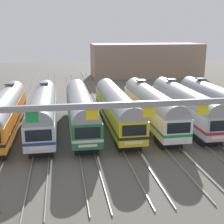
% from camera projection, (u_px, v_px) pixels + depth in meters
% --- Properties ---
extents(ground_plane, '(160.00, 160.00, 0.00)m').
position_uv_depth(ground_plane, '(117.00, 128.00, 37.45)').
color(ground_plane, '#5B564F').
extents(track_bed, '(27.14, 70.00, 0.15)m').
position_uv_depth(track_bed, '(99.00, 98.00, 53.62)').
color(track_bed, gray).
rests_on(track_bed, ground).
extents(commuter_train_orange, '(2.88, 18.06, 5.05)m').
position_uv_depth(commuter_train_orange, '(5.00, 111.00, 34.70)').
color(commuter_train_orange, orange).
rests_on(commuter_train_orange, ground).
extents(commuter_train_silver, '(2.88, 18.06, 5.05)m').
position_uv_depth(commuter_train_silver, '(43.00, 110.00, 35.38)').
color(commuter_train_silver, silver).
rests_on(commuter_train_silver, ground).
extents(commuter_train_green, '(2.88, 18.06, 4.77)m').
position_uv_depth(commuter_train_green, '(81.00, 108.00, 36.06)').
color(commuter_train_green, '#236B42').
rests_on(commuter_train_green, ground).
extents(commuter_train_yellow, '(2.88, 18.06, 4.77)m').
position_uv_depth(commuter_train_yellow, '(117.00, 107.00, 36.75)').
color(commuter_train_yellow, gold).
rests_on(commuter_train_yellow, ground).
extents(commuter_train_white, '(2.88, 18.06, 5.05)m').
position_uv_depth(commuter_train_white, '(151.00, 105.00, 37.43)').
color(commuter_train_white, white).
rests_on(commuter_train_white, ground).
extents(commuter_train_stainless, '(2.88, 18.06, 5.05)m').
position_uv_depth(commuter_train_stainless, '(185.00, 104.00, 38.12)').
color(commuter_train_stainless, '#B2B5BA').
rests_on(commuter_train_stainless, ground).
extents(commuter_train_maroon, '(2.88, 18.06, 5.05)m').
position_uv_depth(commuter_train_maroon, '(217.00, 103.00, 38.80)').
color(commuter_train_maroon, maroon).
rests_on(commuter_train_maroon, ground).
extents(catenary_gantry, '(30.88, 0.44, 6.97)m').
position_uv_depth(catenary_gantry, '(149.00, 114.00, 23.18)').
color(catenary_gantry, gray).
rests_on(catenary_gantry, ground).
extents(maintenance_building, '(27.35, 10.00, 8.17)m').
position_uv_depth(maintenance_building, '(146.00, 60.00, 78.17)').
color(maintenance_building, gray).
rests_on(maintenance_building, ground).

